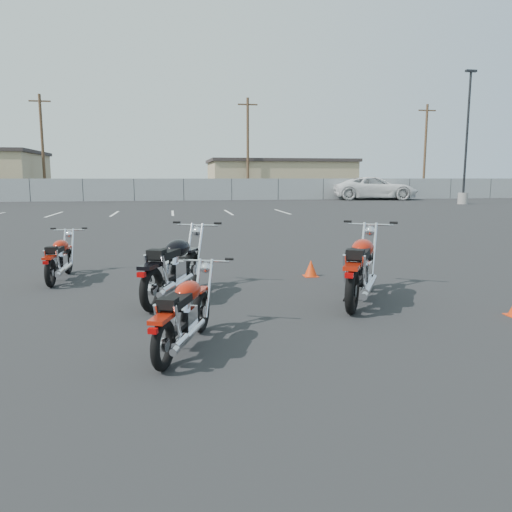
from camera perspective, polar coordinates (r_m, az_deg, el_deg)
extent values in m
plane|color=black|center=(7.32, -0.76, -5.80)|extent=(120.00, 120.00, 0.00)
torus|color=black|center=(10.41, -20.71, -0.52)|extent=(0.11, 0.52, 0.51)
cylinder|color=silver|center=(10.41, -20.71, -0.52)|extent=(0.09, 0.14, 0.14)
torus|color=black|center=(9.22, -22.44, -1.77)|extent=(0.11, 0.52, 0.51)
cylinder|color=silver|center=(9.22, -22.44, -1.77)|extent=(0.09, 0.14, 0.14)
cube|color=black|center=(9.81, -21.53, -0.91)|extent=(0.12, 0.90, 0.05)
cube|color=silver|center=(9.76, -21.61, -0.66)|extent=(0.25, 0.33, 0.26)
cylinder|color=silver|center=(9.74, -21.66, 0.23)|extent=(0.18, 0.22, 0.23)
ellipsoid|color=#A51A0A|center=(9.91, -21.43, 1.09)|extent=(0.28, 0.50, 0.22)
cube|color=black|center=(9.52, -22.01, 0.65)|extent=(0.24, 0.48, 0.09)
cube|color=black|center=(9.31, -22.35, 0.67)|extent=(0.19, 0.16, 0.10)
cube|color=#A51A0A|center=(9.17, -22.57, -0.14)|extent=(0.17, 0.36, 0.04)
cube|color=#A51A0A|center=(10.37, -20.79, 0.94)|extent=(0.12, 0.29, 0.03)
cylinder|color=silver|center=(9.29, -21.71, -0.32)|extent=(0.05, 0.16, 0.34)
cylinder|color=silver|center=(9.34, -22.93, -0.35)|extent=(0.05, 0.16, 0.34)
cylinder|color=silver|center=(9.54, -21.09, -1.46)|extent=(0.11, 0.94, 0.11)
cylinder|color=silver|center=(9.28, -21.49, -1.66)|extent=(0.11, 0.31, 0.11)
cylinder|color=silver|center=(10.45, -20.25, 1.06)|extent=(0.05, 0.34, 0.67)
cylinder|color=silver|center=(10.49, -21.07, 1.04)|extent=(0.05, 0.34, 0.67)
sphere|color=silver|center=(10.57, -20.56, 2.34)|extent=(0.14, 0.14, 0.14)
cylinder|color=silver|center=(10.58, -20.57, 2.81)|extent=(0.60, 0.05, 0.03)
cylinder|color=black|center=(10.50, -19.01, 3.03)|extent=(0.10, 0.03, 0.03)
cylinder|color=black|center=(10.63, -22.17, 2.93)|extent=(0.10, 0.03, 0.03)
cylinder|color=black|center=(9.78, -22.28, -1.94)|extent=(0.13, 0.03, 0.26)
cube|color=#990505|center=(8.96, -22.91, -0.71)|extent=(0.09, 0.05, 0.05)
torus|color=black|center=(8.50, -7.36, -1.57)|extent=(0.36, 0.64, 0.64)
cylinder|color=silver|center=(8.50, -7.36, -1.57)|extent=(0.17, 0.20, 0.17)
torus|color=black|center=(7.10, -11.82, -3.78)|extent=(0.36, 0.64, 0.64)
cylinder|color=silver|center=(7.10, -11.82, -3.78)|extent=(0.17, 0.20, 0.17)
cube|color=black|center=(7.79, -9.40, -2.27)|extent=(0.54, 1.08, 0.06)
cube|color=silver|center=(7.73, -9.56, -1.87)|extent=(0.44, 0.49, 0.32)
cylinder|color=silver|center=(7.69, -9.60, -0.46)|extent=(0.30, 0.33, 0.28)
ellipsoid|color=black|center=(7.90, -8.93, 0.90)|extent=(0.55, 0.70, 0.27)
cube|color=black|center=(7.43, -10.43, 0.19)|extent=(0.49, 0.65, 0.11)
cube|color=black|center=(7.18, -11.31, 0.21)|extent=(0.29, 0.27, 0.13)
cube|color=black|center=(7.02, -11.99, -1.12)|extent=(0.35, 0.49, 0.05)
cube|color=black|center=(8.45, -7.41, 0.68)|extent=(0.27, 0.39, 0.04)
cylinder|color=silver|center=(7.14, -10.41, -1.47)|extent=(0.13, 0.20, 0.42)
cylinder|color=silver|center=(7.25, -12.27, -1.38)|extent=(0.13, 0.20, 0.42)
cylinder|color=silver|center=(7.44, -9.13, -3.28)|extent=(0.55, 1.12, 0.14)
cylinder|color=silver|center=(7.13, -10.19, -3.67)|extent=(0.27, 0.40, 0.14)
cylinder|color=silver|center=(8.53, -6.50, 0.82)|extent=(0.21, 0.41, 0.85)
cylinder|color=silver|center=(8.60, -7.71, 0.86)|extent=(0.21, 0.41, 0.85)
sphere|color=silver|center=(8.69, -6.74, 2.81)|extent=(0.23, 0.23, 0.17)
cylinder|color=silver|center=(8.70, -6.71, 3.53)|extent=(0.70, 0.33, 0.03)
cylinder|color=black|center=(8.56, -4.40, 3.76)|extent=(0.13, 0.09, 0.04)
cylinder|color=black|center=(8.81, -9.06, 3.83)|extent=(0.13, 0.09, 0.04)
cylinder|color=black|center=(7.79, -10.69, -3.83)|extent=(0.16, 0.09, 0.32)
cube|color=#990505|center=(6.78, -12.97, -2.10)|extent=(0.12, 0.10, 0.06)
torus|color=black|center=(6.12, -6.31, -6.32)|extent=(0.27, 0.51, 0.51)
cylinder|color=silver|center=(6.12, -6.31, -6.32)|extent=(0.13, 0.16, 0.14)
torus|color=black|center=(5.00, -10.56, -9.95)|extent=(0.27, 0.51, 0.51)
cylinder|color=silver|center=(5.00, -10.56, -9.95)|extent=(0.13, 0.16, 0.14)
cube|color=black|center=(5.54, -8.22, -7.62)|extent=(0.40, 0.87, 0.05)
cube|color=silver|center=(5.49, -8.38, -7.23)|extent=(0.34, 0.39, 0.26)
cylinder|color=silver|center=(5.45, -8.42, -5.67)|extent=(0.24, 0.26, 0.23)
ellipsoid|color=#A51A0A|center=(5.60, -7.78, -3.99)|extent=(0.42, 0.56, 0.22)
cube|color=black|center=(5.23, -9.21, -5.15)|extent=(0.37, 0.52, 0.09)
cube|color=black|center=(5.02, -10.06, -5.34)|extent=(0.23, 0.21, 0.10)
cube|color=#A51A0A|center=(4.90, -10.72, -7.02)|extent=(0.27, 0.39, 0.04)
cube|color=#A51A0A|center=(6.05, -6.36, -3.86)|extent=(0.21, 0.31, 0.03)
cylinder|color=silver|center=(5.01, -8.99, -7.28)|extent=(0.10, 0.16, 0.34)
cylinder|color=silver|center=(5.08, -11.19, -7.11)|extent=(0.10, 0.16, 0.34)
cylinder|color=silver|center=(5.28, -7.70, -9.03)|extent=(0.40, 0.91, 0.11)
cylinder|color=silver|center=(5.03, -8.71, -9.77)|extent=(0.20, 0.32, 0.11)
cylinder|color=silver|center=(6.12, -5.38, -3.65)|extent=(0.16, 0.33, 0.68)
cylinder|color=silver|center=(6.17, -6.76, -3.58)|extent=(0.16, 0.33, 0.68)
sphere|color=silver|center=(6.23, -5.75, -1.35)|extent=(0.18, 0.18, 0.14)
cylinder|color=silver|center=(6.23, -5.71, -0.55)|extent=(0.57, 0.23, 0.03)
cylinder|color=black|center=(6.13, -3.08, -0.34)|extent=(0.11, 0.06, 0.03)
cylinder|color=black|center=(6.30, -8.38, -0.18)|extent=(0.11, 0.06, 0.03)
cylinder|color=black|center=(5.55, -9.66, -9.38)|extent=(0.13, 0.07, 0.26)
cube|color=#990505|center=(4.72, -11.70, -8.38)|extent=(0.10, 0.08, 0.05)
torus|color=black|center=(8.51, 12.52, -1.66)|extent=(0.42, 0.63, 0.66)
cylinder|color=silver|center=(8.51, 12.52, -1.66)|extent=(0.18, 0.21, 0.18)
torus|color=black|center=(6.96, 10.93, -3.94)|extent=(0.42, 0.63, 0.66)
cylinder|color=silver|center=(6.96, 10.93, -3.94)|extent=(0.18, 0.21, 0.18)
cube|color=black|center=(7.72, 11.81, -2.37)|extent=(0.65, 1.06, 0.07)
cube|color=silver|center=(7.66, 11.77, -1.96)|extent=(0.47, 0.51, 0.33)
cylinder|color=silver|center=(7.63, 11.82, -0.50)|extent=(0.32, 0.35, 0.29)
ellipsoid|color=#A51A0A|center=(7.85, 12.10, 0.89)|extent=(0.60, 0.72, 0.28)
cube|color=black|center=(7.34, 11.57, 0.18)|extent=(0.54, 0.67, 0.11)
cube|color=black|center=(7.06, 11.27, 0.21)|extent=(0.31, 0.29, 0.13)
cube|color=#A51A0A|center=(6.87, 10.99, -1.17)|extent=(0.40, 0.50, 0.05)
cube|color=#A51A0A|center=(8.45, 12.59, 0.64)|extent=(0.31, 0.39, 0.04)
cylinder|color=silver|center=(7.05, 12.25, -1.55)|extent=(0.15, 0.20, 0.43)
cylinder|color=silver|center=(7.09, 10.14, -1.43)|extent=(0.15, 0.20, 0.43)
cylinder|color=silver|center=(7.40, 12.80, -3.42)|extent=(0.67, 1.10, 0.14)
cylinder|color=silver|center=(7.05, 12.48, -3.83)|extent=(0.30, 0.40, 0.14)
cylinder|color=silver|center=(8.57, 13.35, 0.77)|extent=(0.25, 0.41, 0.86)
cylinder|color=silver|center=(8.59, 12.05, 0.83)|extent=(0.25, 0.41, 0.86)
sphere|color=silver|center=(8.72, 12.90, 2.81)|extent=(0.24, 0.24, 0.18)
cylinder|color=silver|center=(8.73, 12.94, 3.53)|extent=(0.69, 0.40, 0.03)
cylinder|color=black|center=(8.67, 15.46, 3.69)|extent=(0.13, 0.10, 0.04)
cylinder|color=black|center=(8.76, 10.44, 3.92)|extent=(0.13, 0.10, 0.04)
cylinder|color=black|center=(7.68, 10.52, -3.98)|extent=(0.16, 0.11, 0.33)
cube|color=#990505|center=(6.61, 10.60, -2.19)|extent=(0.13, 0.11, 0.07)
cone|color=red|center=(9.56, 6.29, -1.36)|extent=(0.24, 0.24, 0.30)
cube|color=red|center=(9.59, 6.27, -2.29)|extent=(0.26, 0.26, 0.01)
cylinder|color=gray|center=(38.87, 22.57, 6.10)|extent=(0.70, 0.70, 0.80)
cylinder|color=black|center=(38.96, 22.97, 12.76)|extent=(0.16, 0.16, 8.27)
cube|color=black|center=(39.52, 23.37, 18.85)|extent=(0.80, 0.25, 0.15)
cube|color=gray|center=(42.02, -8.27, 7.53)|extent=(80.00, 0.04, 1.80)
cylinder|color=black|center=(43.40, -24.43, 6.87)|extent=(0.06, 0.06, 1.80)
cylinder|color=black|center=(42.57, -19.18, 7.14)|extent=(0.06, 0.06, 1.80)
cylinder|color=black|center=(42.10, -13.76, 7.37)|extent=(0.06, 0.06, 1.80)
cylinder|color=black|center=(42.02, -8.27, 7.53)|extent=(0.06, 0.06, 1.80)
cylinder|color=black|center=(42.31, -2.80, 7.62)|extent=(0.06, 0.06, 1.80)
cylinder|color=black|center=(42.98, 2.55, 7.64)|extent=(0.06, 0.06, 1.80)
cylinder|color=black|center=(44.00, 7.69, 7.60)|extent=(0.06, 0.06, 1.80)
cylinder|color=black|center=(45.35, 12.56, 7.50)|extent=(0.06, 0.06, 1.80)
cylinder|color=black|center=(47.00, 17.12, 7.37)|extent=(0.06, 0.06, 1.80)
cylinder|color=black|center=(48.93, 21.34, 7.20)|extent=(0.06, 0.06, 1.80)
cylinder|color=black|center=(51.10, 25.22, 7.01)|extent=(0.06, 0.06, 1.80)
cube|color=tan|center=(52.19, 2.61, 8.74)|extent=(14.00, 9.00, 3.40)
cube|color=#352E2C|center=(52.21, 2.63, 10.77)|extent=(14.40, 9.40, 0.30)
cylinder|color=#463020|center=(48.31, -23.20, 11.35)|extent=(0.24, 0.24, 9.00)
cube|color=#463020|center=(48.68, -23.49, 15.93)|extent=(1.80, 0.12, 0.12)
cylinder|color=#463020|center=(46.61, -0.94, 12.17)|extent=(0.24, 0.24, 9.00)
cube|color=#463020|center=(46.99, -0.96, 16.93)|extent=(1.80, 0.12, 0.12)
cylinder|color=#463020|center=(53.34, 18.76, 11.30)|extent=(0.24, 0.24, 9.00)
cube|color=#463020|center=(53.68, 18.98, 15.46)|extent=(1.80, 0.12, 0.12)
cube|color=silver|center=(27.69, -22.05, 4.43)|extent=(0.12, 4.00, 0.01)
cube|color=silver|center=(27.21, -15.85, 4.68)|extent=(0.12, 4.00, 0.01)
cube|color=silver|center=(27.06, -9.50, 4.87)|extent=(0.12, 4.00, 0.01)
cube|color=silver|center=(27.23, -3.16, 5.00)|extent=(0.12, 4.00, 0.01)
cube|color=silver|center=(27.74, 3.04, 5.08)|extent=(0.12, 4.00, 0.01)
imported|color=white|center=(44.30, 13.48, 8.27)|extent=(4.78, 8.60, 3.08)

